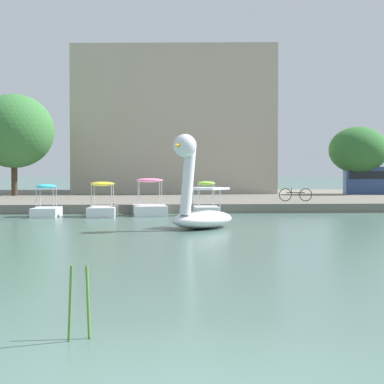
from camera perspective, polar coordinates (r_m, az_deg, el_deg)
name	(u,v)px	position (r m, az deg, el deg)	size (l,w,h in m)	color
shore_bank_far	(149,198)	(43.49, -3.96, -0.53)	(110.98, 27.26, 0.44)	#6B665B
swan_boat	(199,205)	(21.69, 0.64, -1.20)	(3.06, 3.29, 3.22)	white
pedal_boat_lime	(206,206)	(28.77, 1.29, -1.24)	(1.15, 1.91, 1.56)	white
pedal_boat_pink	(150,205)	(28.71, -3.86, -1.14)	(1.59, 2.40, 1.69)	white
pedal_boat_yellow	(103,206)	(28.23, -8.11, -1.24)	(1.27, 2.38, 1.54)	white
pedal_boat_cyan	(47,207)	(28.51, -13.05, -1.37)	(1.15, 2.10, 1.44)	white
tree_broadleaf_right	(14,131)	(43.25, -15.84, 5.33)	(7.40, 7.41, 6.70)	#423323
tree_broadleaf_behind_dock	(358,150)	(45.92, 14.85, 3.68)	(5.50, 5.67, 4.77)	#423323
bicycle_parked	(295,195)	(33.66, 9.36, -0.24)	(1.76, 0.16, 0.70)	black
parked_van	(376,179)	(46.37, 16.34, 1.10)	(4.61, 2.60, 1.93)	navy
apartment_block	(177,125)	(51.63, -1.33, 6.06)	(14.90, 12.95, 10.79)	#B2A893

